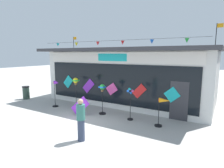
{
  "coord_description": "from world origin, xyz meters",
  "views": [
    {
      "loc": [
        6.16,
        -6.28,
        3.37
      ],
      "look_at": [
        0.64,
        2.85,
        1.67
      ],
      "focal_mm": 30.47,
      "sensor_mm": 36.0,
      "label": 1
    }
  ],
  "objects": [
    {
      "name": "kite_shop_building",
      "position": [
        0.27,
        5.86,
        1.89
      ],
      "size": [
        11.38,
        5.72,
        5.02
      ],
      "color": "silver",
      "rests_on": "ground_plane"
    },
    {
      "name": "wind_spinner_right",
      "position": [
        3.79,
        2.13,
        0.99
      ],
      "size": [
        0.69,
        0.35,
        1.39
      ],
      "color": "black",
      "rests_on": "ground_plane"
    },
    {
      "name": "wind_spinner_far_left",
      "position": [
        -2.97,
        1.99,
        1.17
      ],
      "size": [
        0.63,
        0.37,
        1.7
      ],
      "color": "black",
      "rests_on": "ground_plane"
    },
    {
      "name": "person_near_camera",
      "position": [
        1.49,
        -0.89,
        0.86
      ],
      "size": [
        0.34,
        0.34,
        1.68
      ],
      "rotation": [
        0.0,
        0.0,
        3.73
      ],
      "color": "#333D56",
      "rests_on": "ground_plane"
    },
    {
      "name": "trash_bin",
      "position": [
        -6.61,
        2.34,
        0.49
      ],
      "size": [
        0.52,
        0.52,
        0.97
      ],
      "color": "#2D4238",
      "rests_on": "ground_plane"
    },
    {
      "name": "wind_spinner_left",
      "position": [
        -1.54,
        2.23,
        1.51
      ],
      "size": [
        0.35,
        0.35,
        1.95
      ],
      "color": "black",
      "rests_on": "ground_plane"
    },
    {
      "name": "wind_spinner_center_right",
      "position": [
        2.1,
        2.22,
        1.02
      ],
      "size": [
        0.32,
        0.29,
        1.69
      ],
      "color": "black",
      "rests_on": "ground_plane"
    },
    {
      "name": "ground_plane",
      "position": [
        0.0,
        0.0,
        0.0
      ],
      "size": [
        80.0,
        80.0,
        0.0
      ],
      "primitive_type": "plane",
      "color": "#ADAAA5"
    },
    {
      "name": "wind_spinner_center_left",
      "position": [
        0.34,
        2.3,
        1.22
      ],
      "size": [
        0.4,
        0.4,
        1.71
      ],
      "color": "black",
      "rests_on": "ground_plane"
    },
    {
      "name": "display_kite_on_ground",
      "position": [
        -0.54,
        1.43,
        0.55
      ],
      "size": [
        1.1,
        0.28,
        1.1
      ],
      "primitive_type": "cube",
      "rotation": [
        -0.24,
        0.79,
        0.0
      ],
      "color": "purple",
      "rests_on": "ground_plane"
    }
  ]
}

